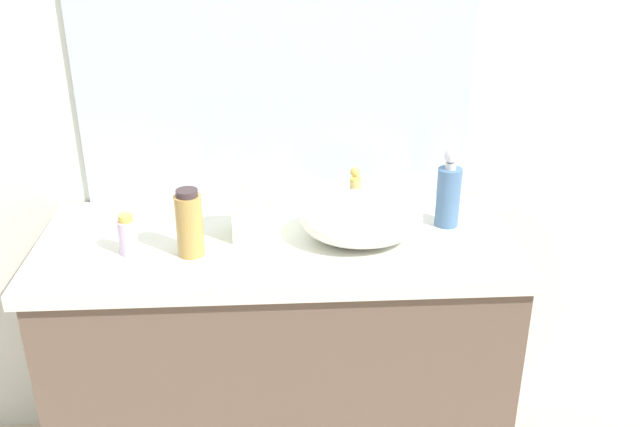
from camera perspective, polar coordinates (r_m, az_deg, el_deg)
name	(u,v)px	position (r m, az deg, el deg)	size (l,w,h in m)	color
bathroom_wall_rear	(306,54)	(2.14, -1.12, 12.53)	(6.00, 0.06, 2.60)	silver
vanity_counter	(282,364)	(2.22, -3.01, -11.87)	(1.32, 0.55, 0.86)	brown
wall_mirror_panel	(273,0)	(2.07, -3.74, 16.53)	(1.15, 0.01, 1.19)	#B2BCC6
sink_basin	(362,218)	(1.95, 3.31, -0.36)	(0.33, 0.27, 0.13)	white
faucet	(356,191)	(2.08, 2.86, 1.77)	(0.03, 0.13, 0.14)	gold
soap_dispenser	(449,193)	(2.05, 10.16, 1.58)	(0.07, 0.07, 0.23)	#466994
lotion_bottle	(189,224)	(1.89, -10.32, -0.80)	(0.07, 0.07, 0.18)	#AF8944
perfume_bottle	(128,235)	(1.95, -15.02, -1.68)	(0.05, 0.05, 0.11)	silver
tissue_box	(252,212)	(1.98, -5.39, 0.15)	(0.12, 0.12, 0.17)	beige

